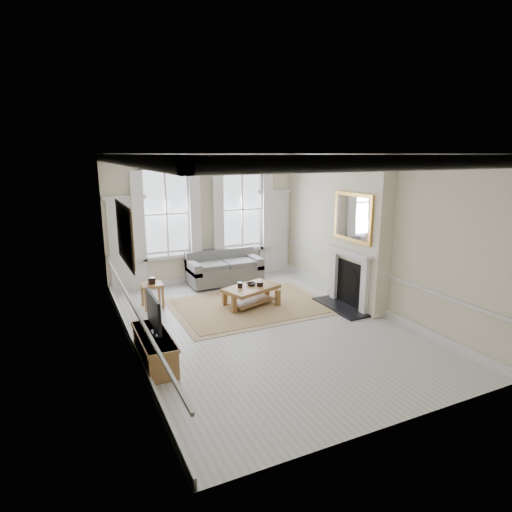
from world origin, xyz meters
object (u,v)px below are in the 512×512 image
sofa (224,270)px  tv_stand (155,349)px  side_table (152,288)px  coffee_table (251,290)px

sofa → tv_stand: bearing=-125.5°
side_table → tv_stand: 2.73m
side_table → tv_stand: side_table is taller
coffee_table → tv_stand: tv_stand is taller
side_table → sofa: bearing=26.5°
side_table → tv_stand: size_ratio=0.40×
side_table → coffee_table: side_table is taller
sofa → tv_stand: size_ratio=1.34×
sofa → tv_stand: 4.58m
sofa → side_table: (-2.13, -1.06, 0.09)m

